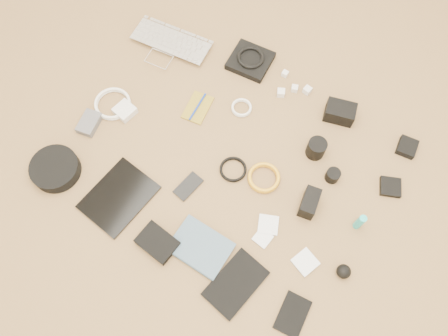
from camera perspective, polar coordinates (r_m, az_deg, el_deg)
The scene contains 33 objects.
laptop at distance 2.13m, azimuth -7.56°, elevation 15.07°, with size 0.37×0.26×0.03m, color silver.
headphone_pouch at distance 2.07m, azimuth 3.46°, elevation 13.81°, with size 0.18×0.17×0.03m, color black.
headphones at distance 2.05m, azimuth 3.50°, elevation 14.21°, with size 0.12×0.12×0.02m, color black.
charger_a at distance 2.05m, azimuth 7.97°, elevation 12.10°, with size 0.03×0.03×0.02m, color silver.
charger_b at distance 2.01m, azimuth 9.20°, elevation 10.22°, with size 0.03×0.03×0.03m, color silver.
charger_c at distance 2.01m, azimuth 10.82°, elevation 9.95°, with size 0.03×0.03×0.03m, color silver.
charger_d at distance 1.99m, azimuth 7.44°, elevation 9.72°, with size 0.03×0.03×0.03m, color silver.
dslr_camera at distance 1.96m, azimuth 14.89°, elevation 7.05°, with size 0.13×0.09×0.07m, color black.
lens_pouch at distance 1.99m, azimuth 22.80°, elevation 2.53°, with size 0.07×0.08×0.03m, color black.
notebook_olive at distance 1.95m, azimuth -3.45°, elevation 7.88°, with size 0.10×0.15×0.01m, color olive.
pen_blue at distance 1.94m, azimuth -3.47°, elevation 8.01°, with size 0.01×0.01×0.15m, color #122E99.
cable_white_a at distance 1.94m, azimuth 2.30°, elevation 7.79°, with size 0.09×0.09×0.01m, color white.
lens_a at distance 1.84m, azimuth 11.95°, elevation 2.52°, with size 0.08×0.08×0.08m, color black.
lens_b at distance 1.83m, azimuth 14.01°, elevation -0.95°, with size 0.06×0.06×0.05m, color black.
card_reader at distance 1.90m, azimuth 20.91°, elevation -2.32°, with size 0.08×0.08×0.02m, color black.
power_brick at distance 1.97m, azimuth -12.82°, elevation 7.30°, with size 0.08×0.08×0.03m, color silver.
cable_white_b at distance 2.01m, azimuth -14.29°, elevation 8.03°, with size 0.16×0.16×0.01m, color white.
cable_black at distance 1.81m, azimuth 1.20°, elevation -0.24°, with size 0.11×0.11×0.01m, color black.
cable_yellow at distance 1.80m, azimuth 5.20°, elevation -1.36°, with size 0.13×0.13×0.01m, color gold.
flash at distance 1.75m, azimuth 11.09°, elevation -4.48°, with size 0.06×0.11×0.08m, color black.
lens_cleaner at distance 1.76m, azimuth 17.31°, elevation -6.76°, with size 0.03×0.03×0.10m, color #1BB0B1.
battery_charger at distance 1.98m, azimuth -17.18°, elevation 5.65°, with size 0.07×0.11×0.03m, color #505055.
tablet at distance 1.81m, azimuth -13.57°, elevation -3.70°, with size 0.21×0.28×0.01m, color black.
phone at distance 1.78m, azimuth -4.69°, elevation -2.40°, with size 0.06×0.12×0.01m, color black.
filter_case_left at distance 1.73m, azimuth 5.79°, elevation -7.39°, with size 0.08×0.08×0.01m, color silver.
filter_case_mid at distance 1.72m, azimuth 5.07°, elevation -9.10°, with size 0.06×0.06×0.01m, color silver.
filter_case_right at distance 1.72m, azimuth 10.57°, elevation -11.99°, with size 0.08×0.08×0.01m, color silver.
air_blower at distance 1.72m, azimuth 15.36°, elevation -12.90°, with size 0.05×0.05×0.05m, color black.
headphone_case at distance 1.91m, azimuth -21.16°, elevation -0.10°, with size 0.20×0.20×0.05m, color black.
drive_case at distance 1.71m, azimuth -8.68°, elevation -9.60°, with size 0.15×0.11×0.04m, color black.
paperback at distance 1.69m, azimuth -4.67°, elevation -12.56°, with size 0.16×0.22×0.02m, color #425B70.
notebook_black_a at distance 1.68m, azimuth 1.53°, elevation -14.83°, with size 0.14×0.23×0.02m, color black.
notebook_black_b at distance 1.68m, azimuth 8.95°, elevation -18.40°, with size 0.10×0.15×0.01m, color black.
Camera 1 is at (0.39, -0.64, 1.67)m, focal length 35.00 mm.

